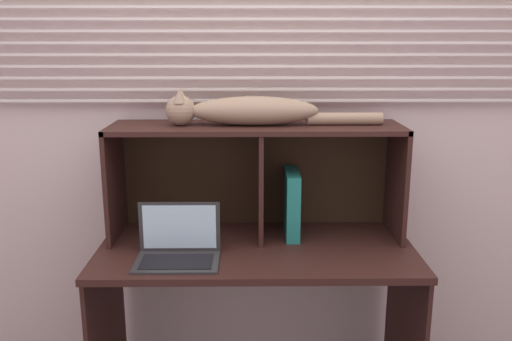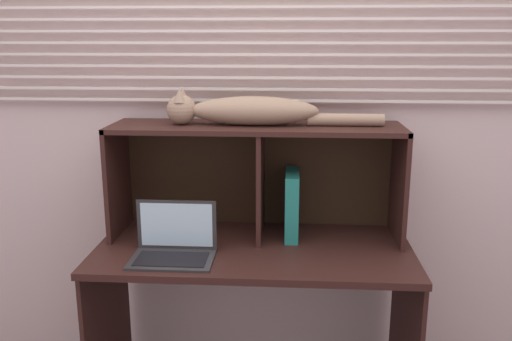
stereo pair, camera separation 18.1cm
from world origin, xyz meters
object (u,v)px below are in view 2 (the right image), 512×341
laptop (174,246)px  book_stack (171,230)px  cat (247,111)px  binder_upright (292,204)px

laptop → book_stack: 0.29m
cat → book_stack: 0.67m
laptop → binder_upright: 0.57m
binder_upright → book_stack: binder_upright is taller
book_stack → binder_upright: bearing=0.1°
laptop → binder_upright: bearing=30.1°
cat → laptop: (-0.28, -0.28, -0.53)m
cat → laptop: 0.66m
book_stack → cat: bearing=0.1°
binder_upright → book_stack: bearing=-179.9°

